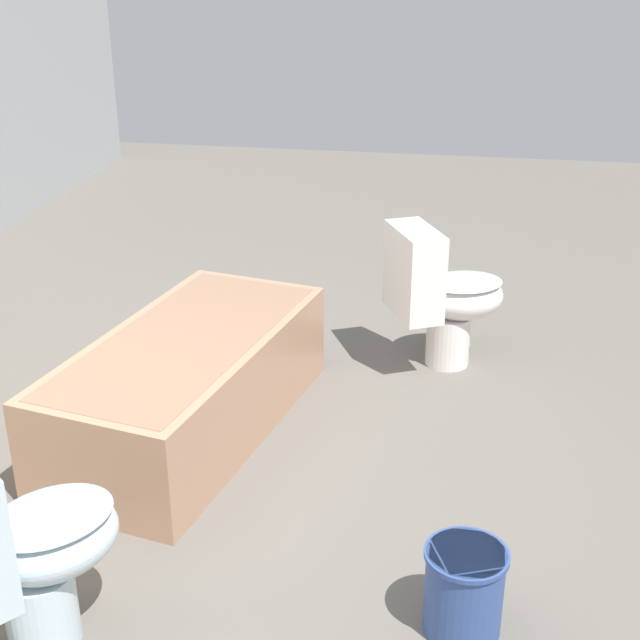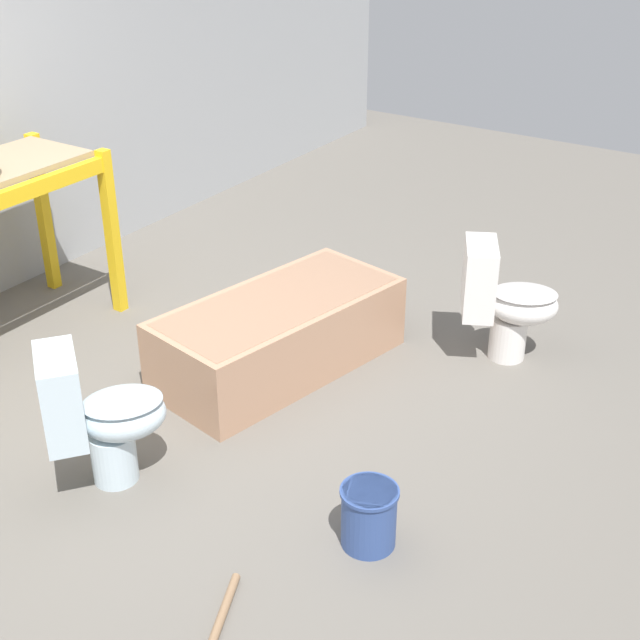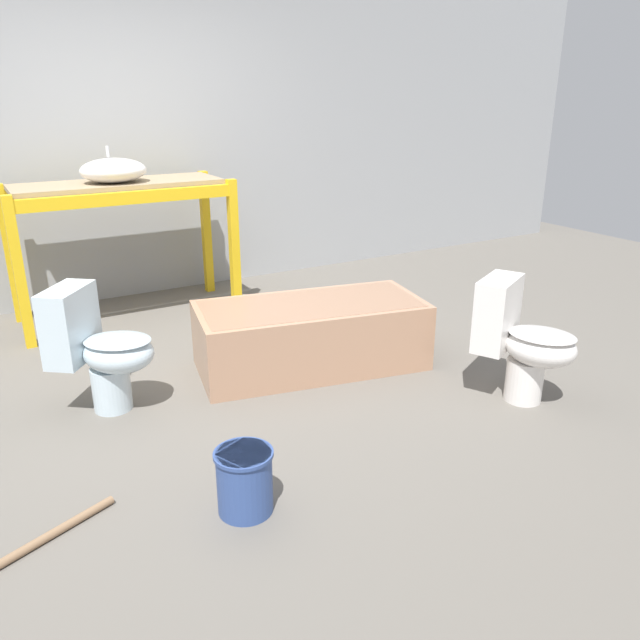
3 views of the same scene
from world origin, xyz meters
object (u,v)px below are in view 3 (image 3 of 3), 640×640
object	(u,v)px
bathtub_main	(311,331)
toilet_near	(99,348)
bucket_white	(245,480)
sink_basin	(113,170)
toilet_far	(521,339)

from	to	relation	value
bathtub_main	toilet_near	bearing A→B (deg)	-172.30
bucket_white	sink_basin	bearing A→B (deg)	85.74
toilet_near	bathtub_main	bearing A→B (deg)	-55.43
bathtub_main	bucket_white	bearing A→B (deg)	-118.88
toilet_far	bucket_white	bearing A→B (deg)	158.55
toilet_far	bucket_white	size ratio (longest dim) A/B	2.48
bathtub_main	bucket_white	size ratio (longest dim) A/B	5.42
bathtub_main	toilet_far	bearing A→B (deg)	-39.95
sink_basin	toilet_far	world-z (taller)	sink_basin
toilet_far	bucket_white	world-z (taller)	toilet_far
sink_basin	bucket_white	bearing A→B (deg)	-94.26
sink_basin	bathtub_main	distance (m)	1.99
sink_basin	bucket_white	world-z (taller)	sink_basin
bathtub_main	sink_basin	bearing A→B (deg)	128.37
sink_basin	bathtub_main	bearing A→B (deg)	-63.00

